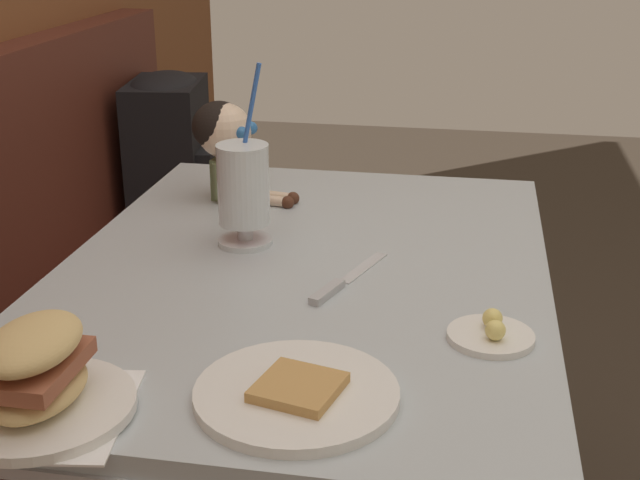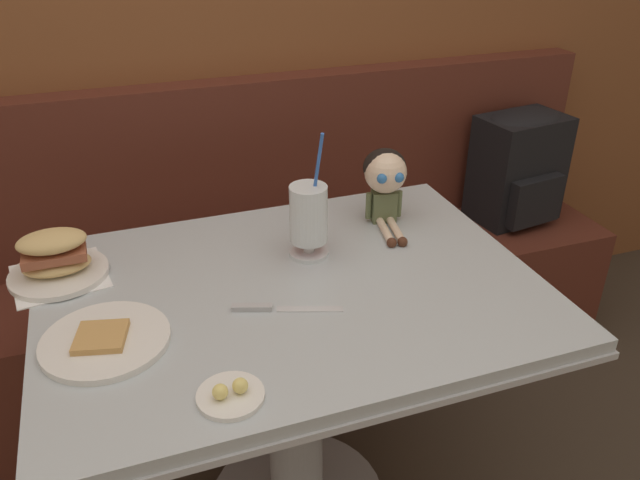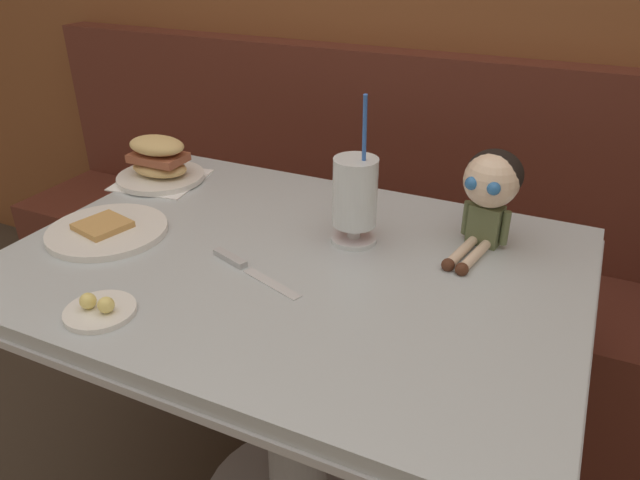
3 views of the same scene
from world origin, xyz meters
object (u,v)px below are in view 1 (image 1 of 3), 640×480
butter_knife (338,285)px  seated_doll (225,136)px  sandwich_plate (38,380)px  backpack (170,140)px  toast_plate (297,393)px  milkshake_glass (244,190)px  butter_saucer (491,333)px

butter_knife → seated_doll: seated_doll is taller
sandwich_plate → seated_doll: bearing=0.8°
sandwich_plate → backpack: (1.52, 0.39, -0.13)m
toast_plate → butter_knife: 0.33m
milkshake_glass → butter_saucer: (-0.29, -0.43, -0.09)m
toast_plate → backpack: size_ratio=0.62×
sandwich_plate → milkshake_glass: bearing=-9.3°
milkshake_glass → sandwich_plate: (-0.57, 0.09, -0.05)m
seated_doll → toast_plate: bearing=-157.8°
seated_doll → butter_knife: bearing=-143.7°
seated_doll → sandwich_plate: bearing=-179.2°
toast_plate → butter_knife: toast_plate is taller
toast_plate → milkshake_glass: bearing=21.8°
milkshake_glass → butter_saucer: 0.52m
toast_plate → butter_saucer: butter_saucer is taller
toast_plate → seated_doll: seated_doll is taller
milkshake_glass → backpack: size_ratio=0.78×
toast_plate → sandwich_plate: bearing=106.6°
toast_plate → milkshake_glass: milkshake_glass is taller
toast_plate → seated_doll: 0.80m
butter_saucer → butter_knife: bearing=60.7°
backpack → seated_doll: bearing=-151.9°
milkshake_glass → butter_saucer: size_ratio=2.62×
butter_knife → seated_doll: bearing=36.3°
milkshake_glass → toast_plate: bearing=-158.2°
butter_saucer → sandwich_plate: bearing=118.7°
toast_plate → backpack: 1.59m
milkshake_glass → sandwich_plate: bearing=170.7°
milkshake_glass → seated_doll: size_ratio=1.39×
toast_plate → seated_doll: size_ratio=1.10×
butter_knife → seated_doll: size_ratio=1.01×
sandwich_plate → butter_saucer: size_ratio=1.89×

